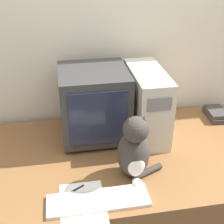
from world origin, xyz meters
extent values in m
cube|color=beige|center=(0.00, 0.99, 1.25)|extent=(7.00, 0.05, 2.50)
cube|color=brown|center=(0.00, 0.46, 0.35)|extent=(1.71, 0.92, 0.70)
cube|color=#333333|center=(-0.15, 0.68, 0.71)|extent=(0.28, 0.23, 0.02)
cube|color=#333333|center=(-0.15, 0.68, 0.93)|extent=(0.39, 0.38, 0.41)
cube|color=#1E2338|center=(-0.15, 0.49, 0.93)|extent=(0.32, 0.01, 0.32)
cube|color=beige|center=(0.16, 0.66, 0.91)|extent=(0.19, 0.46, 0.42)
cube|color=slate|center=(0.16, 0.42, 1.03)|extent=(0.13, 0.01, 0.08)
cube|color=silver|center=(-0.21, 0.11, 0.71)|extent=(0.48, 0.14, 0.02)
cube|color=beige|center=(-0.21, 0.11, 0.72)|extent=(0.43, 0.11, 0.00)
ellipsoid|color=#38332D|center=(-0.01, 0.28, 0.83)|extent=(0.17, 0.17, 0.26)
ellipsoid|color=white|center=(-0.01, 0.22, 0.81)|extent=(0.09, 0.05, 0.14)
sphere|color=#38332D|center=(-0.01, 0.25, 1.00)|extent=(0.13, 0.13, 0.13)
cone|color=#38332D|center=(-0.04, 0.25, 1.05)|extent=(0.04, 0.04, 0.04)
cone|color=#38332D|center=(0.03, 0.25, 1.05)|extent=(0.04, 0.04, 0.04)
ellipsoid|color=white|center=(-0.01, 0.18, 0.72)|extent=(0.05, 0.08, 0.04)
cylinder|color=#38332D|center=(0.07, 0.26, 0.72)|extent=(0.18, 0.10, 0.03)
cube|color=#383333|center=(0.69, 0.76, 0.72)|extent=(0.13, 0.21, 0.03)
cube|color=#383333|center=(0.69, 0.75, 0.75)|extent=(0.13, 0.18, 0.03)
cylinder|color=black|center=(-0.34, 0.19, 0.71)|extent=(0.14, 0.09, 0.01)
cube|color=white|center=(-0.28, 0.11, 0.70)|extent=(0.21, 0.30, 0.00)
camera|label=1|loc=(-0.33, -0.95, 1.79)|focal=50.00mm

